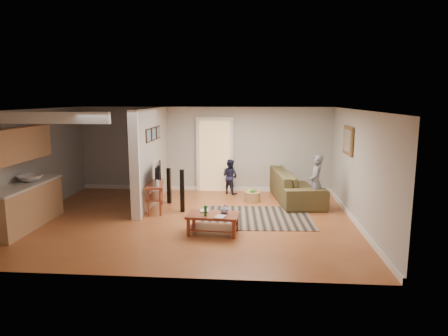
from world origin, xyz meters
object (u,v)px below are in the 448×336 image
(coffee_table, at_px, (214,218))
(child, at_px, (315,210))
(toddler, at_px, (230,194))
(toy_basket, at_px, (252,196))
(sofa, at_px, (295,199))
(speaker_right, at_px, (169,186))
(speaker_left, at_px, (182,191))
(tv_console, at_px, (155,186))

(coffee_table, xyz_separation_m, child, (2.34, 1.93, -0.32))
(toddler, bearing_deg, toy_basket, 159.06)
(sofa, bearing_deg, speaker_right, 93.91)
(toy_basket, height_order, toddler, toddler)
(coffee_table, distance_m, speaker_left, 1.79)
(sofa, height_order, speaker_left, speaker_left)
(speaker_right, height_order, child, speaker_right)
(toy_basket, bearing_deg, child, -22.83)
(tv_console, xyz_separation_m, speaker_right, (0.18, 0.73, -0.16))
(speaker_left, distance_m, toy_basket, 2.04)
(tv_console, relative_size, child, 0.84)
(coffee_table, bearing_deg, toy_basket, 73.42)
(sofa, height_order, speaker_right, speaker_right)
(speaker_right, xyz_separation_m, toy_basket, (2.20, 0.30, -0.32))
(tv_console, bearing_deg, toddler, 37.11)
(tv_console, distance_m, speaker_left, 0.68)
(coffee_table, xyz_separation_m, toddler, (0.11, 3.49, -0.32))
(tv_console, relative_size, toy_basket, 2.76)
(sofa, relative_size, speaker_right, 2.89)
(speaker_left, relative_size, toddler, 1.03)
(toddler, bearing_deg, coffee_table, 120.89)
(sofa, relative_size, speaker_left, 2.60)
(coffee_table, height_order, toddler, coffee_table)
(sofa, bearing_deg, tv_console, 104.14)
(toy_basket, bearing_deg, speaker_right, -172.13)
(sofa, bearing_deg, coffee_table, 139.36)
(sofa, distance_m, child, 1.11)
(sofa, xyz_separation_m, tv_console, (-3.54, -1.41, 0.63))
(sofa, height_order, toddler, toddler)
(sofa, xyz_separation_m, toy_basket, (-1.16, -0.38, 0.16))
(toy_basket, bearing_deg, coffee_table, -106.58)
(coffee_table, relative_size, speaker_right, 1.16)
(child, bearing_deg, toy_basket, -105.17)
(toy_basket, relative_size, toddler, 0.42)
(tv_console, xyz_separation_m, speaker_left, (0.67, -0.04, -0.11))
(tv_console, height_order, child, tv_console)
(speaker_right, relative_size, toddler, 0.93)
(child, bearing_deg, toddler, -117.32)
(child, relative_size, toddler, 1.36)
(speaker_right, distance_m, toddler, 2.01)
(sofa, height_order, coffee_table, coffee_table)
(speaker_left, bearing_deg, speaker_right, 120.78)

